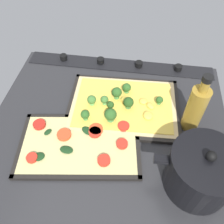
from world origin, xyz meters
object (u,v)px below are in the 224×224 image
oil_bottle (195,108)px  baking_tray_front (123,106)px  baking_tray_back (80,145)px  veggie_pizza_back (80,143)px  cooking_pot (201,172)px  broccoli_pizza (122,104)px

oil_bottle → baking_tray_front: bearing=-12.3°
baking_tray_back → veggie_pizza_back: 0.81cm
cooking_pot → oil_bottle: (0.46, -18.85, 1.86)cm
broccoli_pizza → cooking_pot: bearing=133.5°
broccoli_pizza → oil_bottle: size_ratio=1.71×
broccoli_pizza → veggie_pizza_back: (10.60, 15.99, -0.63)cm
baking_tray_front → oil_bottle: 22.91cm
broccoli_pizza → oil_bottle: 22.75cm
broccoli_pizza → baking_tray_front: bearing=-134.5°
broccoli_pizza → cooking_pot: size_ratio=1.46×
baking_tray_front → oil_bottle: size_ratio=1.83×
oil_bottle → cooking_pot: bearing=91.4°
cooking_pot → oil_bottle: bearing=-88.6°
baking_tray_back → veggie_pizza_back: bearing=-92.5°
broccoli_pizza → oil_bottle: (-21.36, 4.16, 6.62)cm
baking_tray_front → oil_bottle: (-20.97, 4.55, 8.01)cm
baking_tray_back → cooking_pot: (-32.43, 6.71, 6.14)cm
baking_tray_back → veggie_pizza_back: veggie_pizza_back is taller
baking_tray_back → veggie_pizza_back: (-0.01, -0.32, 0.75)cm
baking_tray_front → baking_tray_back: size_ratio=1.00×
broccoli_pizza → cooking_pot: (-21.82, 23.01, 4.76)cm
baking_tray_front → baking_tray_back: bearing=56.6°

